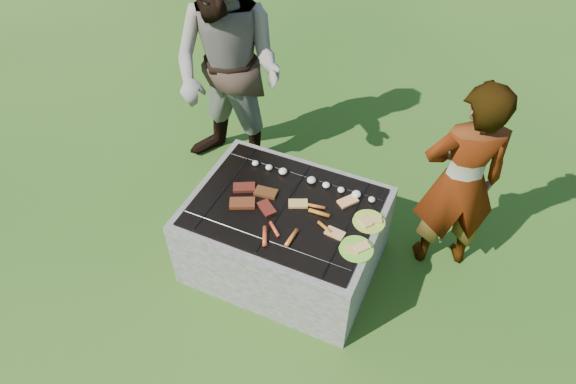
% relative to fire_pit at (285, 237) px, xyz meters
% --- Properties ---
extents(lawn, '(60.00, 60.00, 0.00)m').
position_rel_fire_pit_xyz_m(lawn, '(0.00, 0.00, -0.28)').
color(lawn, '#1E4511').
rests_on(lawn, ground).
extents(fire_pit, '(1.30, 1.00, 0.62)m').
position_rel_fire_pit_xyz_m(fire_pit, '(0.00, 0.00, 0.00)').
color(fire_pit, '#9B948A').
rests_on(fire_pit, ground).
extents(mushrooms, '(0.94, 0.06, 0.04)m').
position_rel_fire_pit_xyz_m(mushrooms, '(0.10, 0.29, 0.35)').
color(mushrooms, '#F1E3CC').
rests_on(mushrooms, fire_pit).
extents(pork_slabs, '(0.40, 0.29, 0.03)m').
position_rel_fire_pit_xyz_m(pork_slabs, '(-0.23, -0.03, 0.34)').
color(pork_slabs, maroon).
rests_on(pork_slabs, fire_pit).
extents(sausages, '(0.43, 0.48, 0.03)m').
position_rel_fire_pit_xyz_m(sausages, '(0.14, -0.15, 0.34)').
color(sausages, orange).
rests_on(sausages, fire_pit).
extents(bread_on_grate, '(0.46, 0.42, 0.02)m').
position_rel_fire_pit_xyz_m(bread_on_grate, '(0.28, 0.07, 0.34)').
color(bread_on_grate, tan).
rests_on(bread_on_grate, fire_pit).
extents(plate_far, '(0.23, 0.23, 0.03)m').
position_rel_fire_pit_xyz_m(plate_far, '(0.56, 0.10, 0.33)').
color(plate_far, yellow).
rests_on(plate_far, fire_pit).
extents(plate_near, '(0.28, 0.28, 0.03)m').
position_rel_fire_pit_xyz_m(plate_near, '(0.56, -0.15, 0.33)').
color(plate_near, '#AACB30').
rests_on(plate_near, fire_pit).
extents(cook, '(0.67, 0.57, 1.55)m').
position_rel_fire_pit_xyz_m(cook, '(1.03, 0.54, 0.50)').
color(cook, gray).
rests_on(cook, ground).
extents(bystander, '(1.03, 0.84, 1.97)m').
position_rel_fire_pit_xyz_m(bystander, '(-0.84, 0.79, 0.70)').
color(bystander, gray).
rests_on(bystander, ground).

